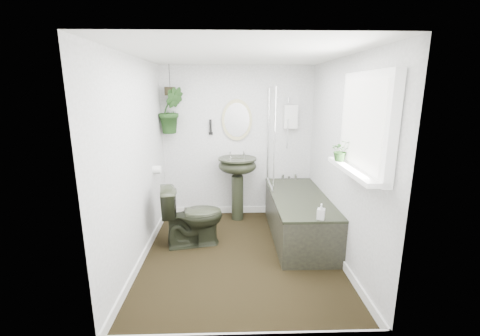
{
  "coord_description": "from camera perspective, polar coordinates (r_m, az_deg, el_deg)",
  "views": [
    {
      "loc": [
        -0.11,
        -3.51,
        1.94
      ],
      "look_at": [
        0.0,
        0.15,
        1.05
      ],
      "focal_mm": 24.0,
      "sensor_mm": 36.0,
      "label": 1
    }
  ],
  "objects": [
    {
      "name": "floor",
      "position": [
        4.02,
        0.07,
        -15.38
      ],
      "size": [
        2.3,
        2.8,
        0.02
      ],
      "primitive_type": "cube",
      "color": "black",
      "rests_on": "ground"
    },
    {
      "name": "ceiling",
      "position": [
        3.53,
        0.08,
        19.68
      ],
      "size": [
        2.3,
        2.8,
        0.02
      ],
      "primitive_type": "cube",
      "color": "white",
      "rests_on": "ground"
    },
    {
      "name": "wall_back",
      "position": [
        4.98,
        -0.45,
        4.56
      ],
      "size": [
        2.3,
        0.02,
        2.3
      ],
      "primitive_type": "cube",
      "color": "white",
      "rests_on": "ground"
    },
    {
      "name": "wall_front",
      "position": [
        2.25,
        1.24,
        -6.99
      ],
      "size": [
        2.3,
        0.02,
        2.3
      ],
      "primitive_type": "cube",
      "color": "white",
      "rests_on": "ground"
    },
    {
      "name": "wall_left",
      "position": [
        3.75,
        -17.96,
        0.81
      ],
      "size": [
        0.02,
        2.8,
        2.3
      ],
      "primitive_type": "cube",
      "color": "white",
      "rests_on": "ground"
    },
    {
      "name": "wall_right",
      "position": [
        3.81,
        17.77,
        1.05
      ],
      "size": [
        0.02,
        2.8,
        2.3
      ],
      "primitive_type": "cube",
      "color": "white",
      "rests_on": "ground"
    },
    {
      "name": "skirting",
      "position": [
        3.99,
        0.07,
        -14.63
      ],
      "size": [
        2.3,
        2.8,
        0.1
      ],
      "primitive_type": "cube",
      "color": "white",
      "rests_on": "floor"
    },
    {
      "name": "bathtub",
      "position": [
        4.43,
        10.37,
        -8.43
      ],
      "size": [
        0.72,
        1.72,
        0.58
      ],
      "primitive_type": null,
      "color": "black",
      "rests_on": "floor"
    },
    {
      "name": "bath_screen",
      "position": [
        4.58,
        5.58,
        5.34
      ],
      "size": [
        0.04,
        0.72,
        1.4
      ],
      "primitive_type": null,
      "color": "silver",
      "rests_on": "bathtub"
    },
    {
      "name": "shower_box",
      "position": [
        4.95,
        8.98,
        9.0
      ],
      "size": [
        0.2,
        0.1,
        0.35
      ],
      "primitive_type": "cube",
      "color": "white",
      "rests_on": "wall_back"
    },
    {
      "name": "oval_mirror",
      "position": [
        4.9,
        -0.55,
        8.53
      ],
      "size": [
        0.46,
        0.03,
        0.62
      ],
      "primitive_type": "ellipsoid",
      "color": "#C2B883",
      "rests_on": "wall_back"
    },
    {
      "name": "wall_sconce",
      "position": [
        4.91,
        -5.26,
        7.31
      ],
      "size": [
        0.04,
        0.04,
        0.22
      ],
      "primitive_type": "cylinder",
      "color": "black",
      "rests_on": "wall_back"
    },
    {
      "name": "toilet_roll_holder",
      "position": [
        4.45,
        -14.54,
        -0.3
      ],
      "size": [
        0.11,
        0.11,
        0.11
      ],
      "primitive_type": "cylinder",
      "rotation": [
        0.0,
        1.57,
        0.0
      ],
      "color": "white",
      "rests_on": "wall_left"
    },
    {
      "name": "window_recess",
      "position": [
        3.07,
        21.51,
        7.28
      ],
      "size": [
        0.08,
        1.0,
        0.9
      ],
      "primitive_type": "cube",
      "color": "white",
      "rests_on": "wall_right"
    },
    {
      "name": "window_sill",
      "position": [
        3.11,
        19.65,
        -0.36
      ],
      "size": [
        0.18,
        1.0,
        0.04
      ],
      "primitive_type": "cube",
      "color": "white",
      "rests_on": "wall_right"
    },
    {
      "name": "window_blinds",
      "position": [
        3.05,
        20.72,
        7.32
      ],
      "size": [
        0.01,
        0.86,
        0.76
      ],
      "primitive_type": "cube",
      "color": "white",
      "rests_on": "wall_right"
    },
    {
      "name": "toilet",
      "position": [
        4.16,
        -8.45,
        -8.39
      ],
      "size": [
        0.83,
        0.58,
        0.78
      ],
      "primitive_type": "imported",
      "rotation": [
        0.0,
        0.0,
        1.77
      ],
      "color": "black",
      "rests_on": "floor"
    },
    {
      "name": "pedestal_sink",
      "position": [
        4.87,
        -0.47,
        -3.7
      ],
      "size": [
        0.65,
        0.58,
        0.97
      ],
      "primitive_type": null,
      "rotation": [
        0.0,
        0.0,
        -0.18
      ],
      "color": "black",
      "rests_on": "floor"
    },
    {
      "name": "sill_plant",
      "position": [
        3.35,
        17.49,
        3.0
      ],
      "size": [
        0.21,
        0.18,
        0.22
      ],
      "primitive_type": "imported",
      "rotation": [
        0.0,
        0.0,
        -0.09
      ],
      "color": "black",
      "rests_on": "window_sill"
    },
    {
      "name": "hanging_plant",
      "position": [
        4.84,
        -12.15,
        9.97
      ],
      "size": [
        0.43,
        0.38,
        0.67
      ],
      "primitive_type": "imported",
      "rotation": [
        0.0,
        0.0,
        0.28
      ],
      "color": "black",
      "rests_on": "ceiling"
    },
    {
      "name": "soap_bottle",
      "position": [
        3.6,
        14.21,
        -7.51
      ],
      "size": [
        0.1,
        0.1,
        0.17
      ],
      "primitive_type": "imported",
      "rotation": [
        0.0,
        0.0,
        -0.4
      ],
      "color": "black",
      "rests_on": "bathtub"
    },
    {
      "name": "hanging_pot",
      "position": [
        4.83,
        -12.31,
        13.2
      ],
      "size": [
        0.16,
        0.16,
        0.12
      ],
      "primitive_type": "cylinder",
      "color": "black",
      "rests_on": "ceiling"
    }
  ]
}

